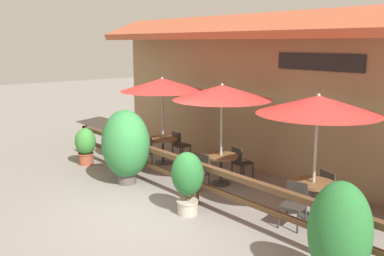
# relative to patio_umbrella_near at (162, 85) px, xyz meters

# --- Properties ---
(ground_plane) EXTENTS (60.00, 60.00, 0.00)m
(ground_plane) POSITION_rel_patio_umbrella_near_xyz_m (3.00, -2.40, -2.28)
(ground_plane) COLOR gray
(building_facade) EXTENTS (14.28, 1.49, 4.23)m
(building_facade) POSITION_rel_patio_umbrella_near_xyz_m (3.00, 1.70, -0.11)
(building_facade) COLOR #997A56
(building_facade) RESTS_ON ground
(patio_railing) EXTENTS (10.40, 0.14, 0.95)m
(patio_railing) POSITION_rel_patio_umbrella_near_xyz_m (3.00, -1.35, -1.58)
(patio_railing) COLOR brown
(patio_railing) RESTS_ON ground
(patio_umbrella_near) EXTENTS (2.37, 2.37, 2.49)m
(patio_umbrella_near) POSITION_rel_patio_umbrella_near_xyz_m (0.00, 0.00, 0.00)
(patio_umbrella_near) COLOR #B7B2A8
(patio_umbrella_near) RESTS_ON ground
(dining_table_near) EXTENTS (0.85, 0.85, 0.74)m
(dining_table_near) POSITION_rel_patio_umbrella_near_xyz_m (0.00, 0.00, -1.69)
(dining_table_near) COLOR brown
(dining_table_near) RESTS_ON ground
(chair_near_streetside) EXTENTS (0.49, 0.49, 0.85)m
(chair_near_streetside) POSITION_rel_patio_umbrella_near_xyz_m (0.00, -0.62, -1.80)
(chair_near_streetside) COLOR #332D28
(chair_near_streetside) RESTS_ON ground
(chair_near_wallside) EXTENTS (0.43, 0.43, 0.85)m
(chair_near_wallside) POSITION_rel_patio_umbrella_near_xyz_m (-0.00, 0.62, -1.80)
(chair_near_wallside) COLOR #332D28
(chair_near_wallside) RESTS_ON ground
(patio_umbrella_middle) EXTENTS (2.37, 2.37, 2.49)m
(patio_umbrella_middle) POSITION_rel_patio_umbrella_near_xyz_m (2.43, -0.02, 0.00)
(patio_umbrella_middle) COLOR #B7B2A8
(patio_umbrella_middle) RESTS_ON ground
(dining_table_middle) EXTENTS (0.85, 0.85, 0.74)m
(dining_table_middle) POSITION_rel_patio_umbrella_near_xyz_m (2.43, -0.02, -1.69)
(dining_table_middle) COLOR brown
(dining_table_middle) RESTS_ON ground
(chair_middle_streetside) EXTENTS (0.49, 0.49, 0.85)m
(chair_middle_streetside) POSITION_rel_patio_umbrella_near_xyz_m (2.42, -0.68, -1.80)
(chair_middle_streetside) COLOR #332D28
(chair_middle_streetside) RESTS_ON ground
(chair_middle_wallside) EXTENTS (0.48, 0.48, 0.85)m
(chair_middle_wallside) POSITION_rel_patio_umbrella_near_xyz_m (2.47, 0.64, -1.80)
(chair_middle_wallside) COLOR #332D28
(chair_middle_wallside) RESTS_ON ground
(patio_umbrella_far) EXTENTS (2.37, 2.37, 2.49)m
(patio_umbrella_far) POSITION_rel_patio_umbrella_near_xyz_m (5.09, -0.04, 0.00)
(patio_umbrella_far) COLOR #B7B2A8
(patio_umbrella_far) RESTS_ON ground
(dining_table_far) EXTENTS (0.85, 0.85, 0.74)m
(dining_table_far) POSITION_rel_patio_umbrella_near_xyz_m (5.09, -0.04, -1.69)
(dining_table_far) COLOR brown
(dining_table_far) RESTS_ON ground
(chair_far_streetside) EXTENTS (0.51, 0.51, 0.85)m
(chair_far_streetside) POSITION_rel_patio_umbrella_near_xyz_m (5.11, -0.68, -1.80)
(chair_far_streetside) COLOR #332D28
(chair_far_streetside) RESTS_ON ground
(chair_far_wallside) EXTENTS (0.50, 0.50, 0.85)m
(chair_far_wallside) POSITION_rel_patio_umbrella_near_xyz_m (5.10, 0.59, -1.80)
(chair_far_wallside) COLOR #332D28
(chair_far_wallside) RESTS_ON ground
(potted_plant_corner_fern) EXTENTS (0.90, 0.81, 1.59)m
(potted_plant_corner_fern) POSITION_rel_patio_umbrella_near_xyz_m (6.80, -1.94, -1.47)
(potted_plant_corner_fern) COLOR #564C47
(potted_plant_corner_fern) RESTS_ON ground
(potted_plant_tall_tropical) EXTENTS (1.27, 1.14, 1.85)m
(potted_plant_tall_tropical) POSITION_rel_patio_umbrella_near_xyz_m (0.88, -1.77, -1.30)
(potted_plant_tall_tropical) COLOR #564C47
(potted_plant_tall_tropical) RESTS_ON ground
(potted_plant_entrance_palm) EXTENTS (0.70, 0.63, 1.30)m
(potted_plant_entrance_palm) POSITION_rel_patio_umbrella_near_xyz_m (3.36, -1.85, -1.51)
(potted_plant_entrance_palm) COLOR #B7AD99
(potted_plant_entrance_palm) RESTS_ON ground
(potted_plant_small_flowering) EXTENTS (0.64, 0.57, 1.06)m
(potted_plant_small_flowering) POSITION_rel_patio_umbrella_near_xyz_m (-1.31, -1.77, -1.70)
(potted_plant_small_flowering) COLOR #9E4C33
(potted_plant_small_flowering) RESTS_ON ground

